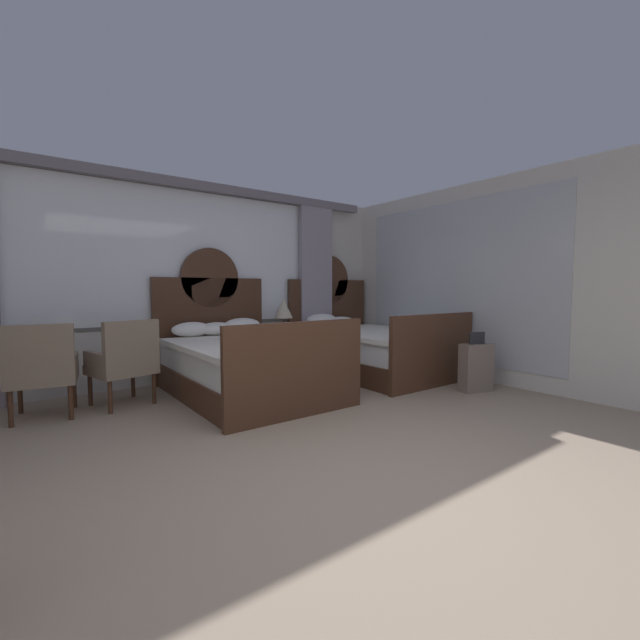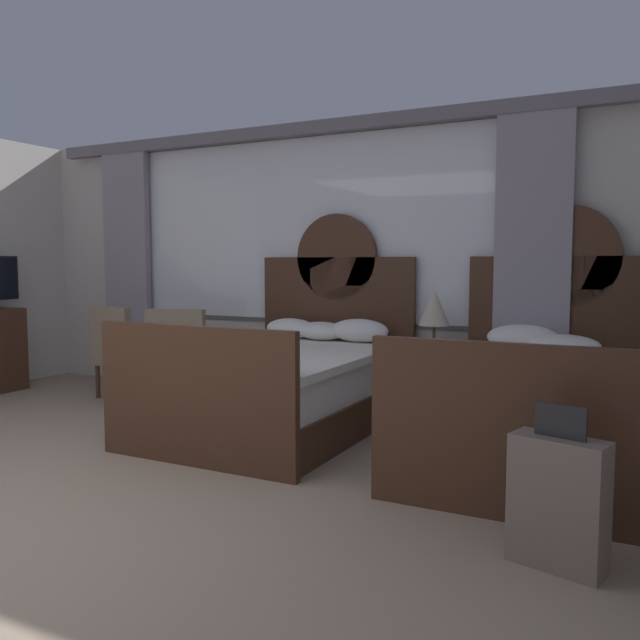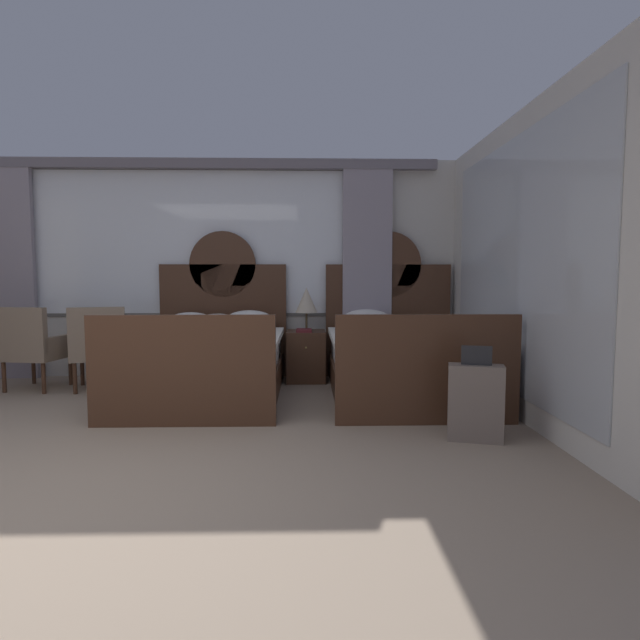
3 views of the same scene
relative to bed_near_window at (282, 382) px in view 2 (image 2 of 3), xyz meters
The scene contains 9 objects.
wall_back_window 1.59m from the bed_near_window, 110.08° to the left, with size 6.60×0.22×2.70m.
bed_near_window is the anchor object (origin of this frame).
bed_near_mirror 2.05m from the bed_near_window, ahead, with size 1.56×2.24×1.81m.
nightstand_between_beds 1.26m from the bed_near_window, 35.34° to the left, with size 0.46×0.48×0.60m.
table_lamp_on_nightstand 1.43m from the bed_near_window, 37.25° to the left, with size 0.27×0.27×0.52m.
book_on_nightstand 1.21m from the bed_near_window, 32.39° to the left, with size 0.18×0.26×0.03m.
armchair_by_window_left 1.29m from the bed_near_window, 167.01° to the left, with size 0.69×0.69×0.93m.
armchair_by_window_centre 2.01m from the bed_near_window, behind, with size 0.65×0.65×0.93m.
suitcase_on_floor 2.82m from the bed_near_window, 34.20° to the right, with size 0.44×0.27×0.73m.
Camera 2 is at (3.05, -1.77, 1.34)m, focal length 36.39 mm.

